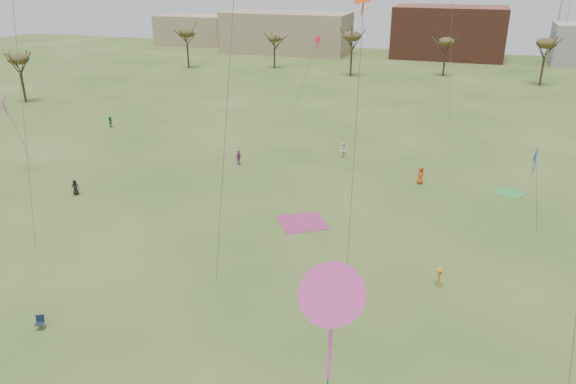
% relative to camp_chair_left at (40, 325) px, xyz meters
% --- Properties ---
extents(ground, '(260.00, 260.00, 0.00)m').
position_rel_camp_chair_left_xyz_m(ground, '(11.75, 1.53, -0.26)').
color(ground, '#2E5119').
rests_on(ground, ground).
extents(flyer_mid_a, '(0.91, 0.86, 1.57)m').
position_rel_camp_chair_left_xyz_m(flyer_mid_a, '(-12.14, 18.85, 0.52)').
color(flyer_mid_a, black).
rests_on(flyer_mid_a, ground).
extents(flyer_mid_b, '(0.84, 1.07, 1.45)m').
position_rel_camp_chair_left_xyz_m(flyer_mid_b, '(23.12, 13.09, 0.47)').
color(flyer_mid_b, '#C28C24').
rests_on(flyer_mid_b, ground).
extents(spectator_mid_d, '(0.65, 1.07, 1.71)m').
position_rel_camp_chair_left_xyz_m(spectator_mid_d, '(-0.43, 32.19, 0.60)').
color(spectator_mid_d, '#993F8F').
rests_on(spectator_mid_d, ground).
extents(spectator_mid_e, '(1.11, 1.09, 1.80)m').
position_rel_camp_chair_left_xyz_m(spectator_mid_e, '(10.28, 38.35, 0.64)').
color(spectator_mid_e, white).
rests_on(spectator_mid_e, ground).
extents(flyer_far_a, '(1.02, 1.45, 1.51)m').
position_rel_camp_chair_left_xyz_m(flyer_far_a, '(-23.72, 41.03, 0.49)').
color(flyer_far_a, '#22682C').
rests_on(flyer_far_a, ground).
extents(flyer_far_b, '(1.08, 1.00, 1.85)m').
position_rel_camp_chair_left_xyz_m(flyer_far_b, '(19.77, 32.72, 0.66)').
color(flyer_far_b, '#C85122').
rests_on(flyer_far_b, ground).
extents(blanket_plum, '(5.36, 5.36, 0.03)m').
position_rel_camp_chair_left_xyz_m(blanket_plum, '(10.94, 19.86, -0.26)').
color(blanket_plum, '#A3326B').
rests_on(blanket_plum, ground).
extents(blanket_olive, '(3.65, 3.65, 0.03)m').
position_rel_camp_chair_left_xyz_m(blanket_olive, '(28.58, 33.02, -0.26)').
color(blanket_olive, green).
rests_on(blanket_olive, ground).
extents(camp_chair_left, '(0.68, 0.71, 0.87)m').
position_rel_camp_chair_left_xyz_m(camp_chair_left, '(0.00, 0.00, 0.00)').
color(camp_chair_left, '#121B32').
rests_on(camp_chair_left, ground).
extents(tree_line, '(117.44, 49.32, 8.91)m').
position_rel_camp_chair_left_xyz_m(tree_line, '(8.91, 80.65, 6.83)').
color(tree_line, '#3A2B1E').
rests_on(tree_line, ground).
extents(building_tan, '(32.00, 14.00, 10.00)m').
position_rel_camp_chair_left_xyz_m(building_tan, '(-23.25, 116.53, 4.74)').
color(building_tan, '#937F60').
rests_on(building_tan, ground).
extents(building_brick, '(26.00, 16.00, 12.00)m').
position_rel_camp_chair_left_xyz_m(building_brick, '(16.75, 121.53, 5.74)').
color(building_brick, brown).
rests_on(building_brick, ground).
extents(building_tan_west, '(20.00, 12.00, 8.00)m').
position_rel_camp_chair_left_xyz_m(building_tan_west, '(-53.25, 123.53, 3.74)').
color(building_tan_west, '#937F60').
rests_on(building_tan_west, ground).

